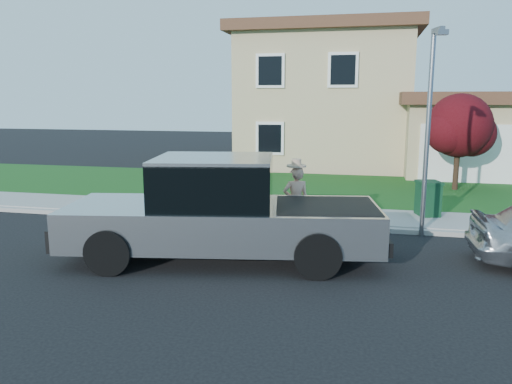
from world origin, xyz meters
TOP-DOWN VIEW (x-y plane):
  - ground at (0.00, 0.00)m, footprint 80.00×80.00m
  - curb at (1.00, 2.90)m, footprint 40.00×0.20m
  - sidewalk at (1.00, 4.00)m, footprint 40.00×2.00m
  - lawn at (1.00, 8.50)m, footprint 40.00×7.00m
  - house at (1.31, 16.38)m, footprint 14.00×11.30m
  - pickup_truck at (-0.81, -0.10)m, footprint 6.96×3.31m
  - woman at (0.49, 1.95)m, footprint 0.76×0.63m
  - ornamental_tree at (5.39, 9.25)m, footprint 2.53×2.28m
  - trash_bin at (3.87, 4.47)m, footprint 0.76×0.82m
  - street_lamp at (3.57, 2.70)m, footprint 0.32×0.65m

SIDE VIEW (x-z plane):
  - ground at x=0.00m, z-range 0.00..0.00m
  - lawn at x=1.00m, z-range 0.00..0.10m
  - curb at x=1.00m, z-range 0.00..0.12m
  - sidewalk at x=1.00m, z-range 0.00..0.15m
  - trash_bin at x=3.87m, z-range 0.16..1.13m
  - woman at x=0.49m, z-range -0.05..1.90m
  - pickup_truck at x=-0.81m, z-range -0.07..2.12m
  - ornamental_tree at x=5.39m, z-range 0.58..4.06m
  - street_lamp at x=3.57m, z-range 0.35..5.33m
  - house at x=1.31m, z-range -0.26..6.59m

